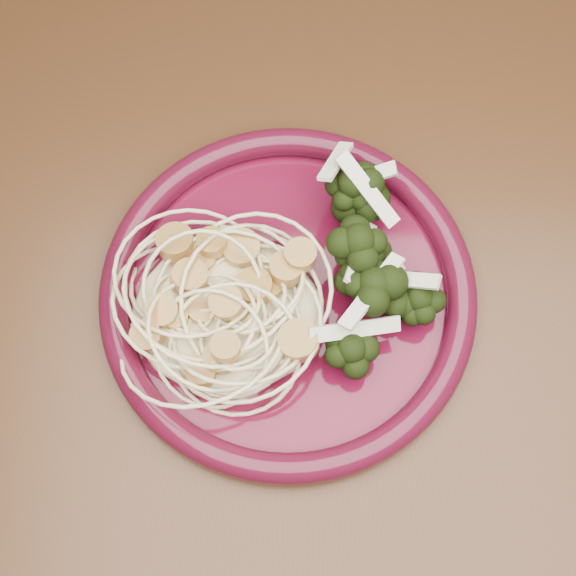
# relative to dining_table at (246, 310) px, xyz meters

# --- Properties ---
(dining_table) EXTENTS (1.20, 0.80, 0.75)m
(dining_table) POSITION_rel_dining_table_xyz_m (0.00, 0.00, 0.00)
(dining_table) COLOR #472814
(dining_table) RESTS_ON ground
(dinner_plate) EXTENTS (0.33, 0.33, 0.02)m
(dinner_plate) POSITION_rel_dining_table_xyz_m (0.03, -0.03, 0.11)
(dinner_plate) COLOR #51091F
(dinner_plate) RESTS_ON dining_table
(spaghetti_pile) EXTENTS (0.16, 0.15, 0.03)m
(spaghetti_pile) POSITION_rel_dining_table_xyz_m (-0.01, -0.04, 0.12)
(spaghetti_pile) COLOR #F5E8AE
(spaghetti_pile) RESTS_ON dinner_plate
(scallop_cluster) EXTENTS (0.16, 0.16, 0.04)m
(scallop_cluster) POSITION_rel_dining_table_xyz_m (-0.01, -0.04, 0.15)
(scallop_cluster) COLOR tan
(scallop_cluster) RESTS_ON spaghetti_pile
(broccoli_pile) EXTENTS (0.13, 0.16, 0.05)m
(broccoli_pile) POSITION_rel_dining_table_xyz_m (0.09, -0.01, 0.13)
(broccoli_pile) COLOR black
(broccoli_pile) RESTS_ON dinner_plate
(onion_garnish) EXTENTS (0.09, 0.11, 0.05)m
(onion_garnish) POSITION_rel_dining_table_xyz_m (0.09, -0.01, 0.16)
(onion_garnish) COLOR beige
(onion_garnish) RESTS_ON broccoli_pile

